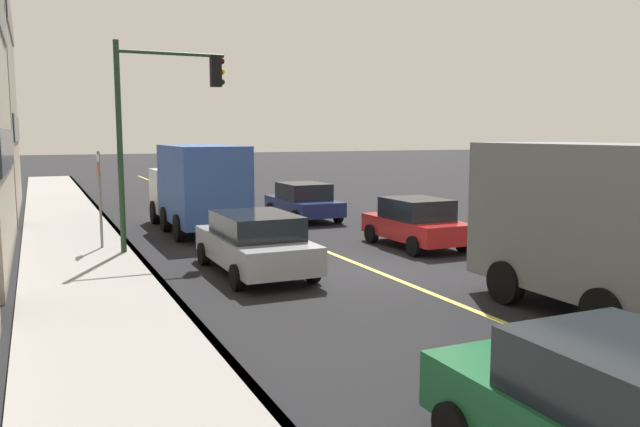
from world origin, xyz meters
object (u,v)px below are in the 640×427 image
(car_green, at_px, (624,421))
(car_red, at_px, (416,222))
(truck_blue, at_px, (198,186))
(traffic_light_mast, at_px, (159,113))
(street_sign_post, at_px, (100,193))
(car_silver, at_px, (255,242))
(truck_gray, at_px, (633,231))
(car_navy, at_px, (303,201))

(car_green, height_order, car_red, car_green)
(car_green, distance_m, truck_blue, 18.51)
(traffic_light_mast, distance_m, street_sign_post, 3.02)
(car_silver, distance_m, street_sign_post, 5.73)
(car_green, xyz_separation_m, truck_blue, (18.49, -0.34, 0.82))
(car_silver, bearing_deg, traffic_light_mast, 24.65)
(car_green, distance_m, truck_gray, 6.54)
(car_green, relative_size, traffic_light_mast, 0.66)
(truck_blue, relative_size, street_sign_post, 2.21)
(car_red, bearing_deg, car_silver, 104.63)
(car_silver, xyz_separation_m, traffic_light_mast, (3.59, 1.65, 3.31))
(car_green, distance_m, car_red, 13.80)
(truck_gray, bearing_deg, street_sign_post, 35.65)
(truck_blue, distance_m, street_sign_post, 4.59)
(car_red, relative_size, street_sign_post, 1.29)
(car_red, bearing_deg, truck_gray, 174.92)
(car_navy, relative_size, street_sign_post, 1.44)
(car_navy, xyz_separation_m, car_red, (-7.27, -0.75, 0.01))
(truck_blue, xyz_separation_m, traffic_light_mast, (-3.86, 1.99, 2.48))
(car_navy, distance_m, car_red, 7.30)
(truck_gray, xyz_separation_m, traffic_light_mast, (10.52, 6.66, 2.36))
(car_green, height_order, street_sign_post, street_sign_post)
(truck_blue, xyz_separation_m, street_sign_post, (-2.85, 3.60, 0.13))
(car_green, distance_m, street_sign_post, 16.00)
(car_silver, distance_m, traffic_light_mast, 5.16)
(car_navy, bearing_deg, traffic_light_mast, 127.88)
(car_navy, relative_size, truck_gray, 0.60)
(car_green, bearing_deg, car_navy, -14.19)
(car_navy, distance_m, car_green, 20.43)
(car_navy, bearing_deg, truck_blue, 105.74)
(car_silver, xyz_separation_m, truck_gray, (-6.93, -5.01, 0.95))
(car_silver, xyz_separation_m, street_sign_post, (4.60, 3.27, 0.96))
(street_sign_post, bearing_deg, truck_gray, -144.35)
(car_navy, bearing_deg, street_sign_post, 116.73)
(car_green, bearing_deg, traffic_light_mast, 6.42)
(car_red, relative_size, truck_gray, 0.54)
(car_red, distance_m, truck_blue, 8.09)
(car_green, bearing_deg, truck_blue, -1.05)
(street_sign_post, bearing_deg, traffic_light_mast, -122.03)
(traffic_light_mast, bearing_deg, truck_gray, -147.68)
(car_silver, relative_size, car_navy, 1.09)
(car_red, relative_size, traffic_light_mast, 0.64)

